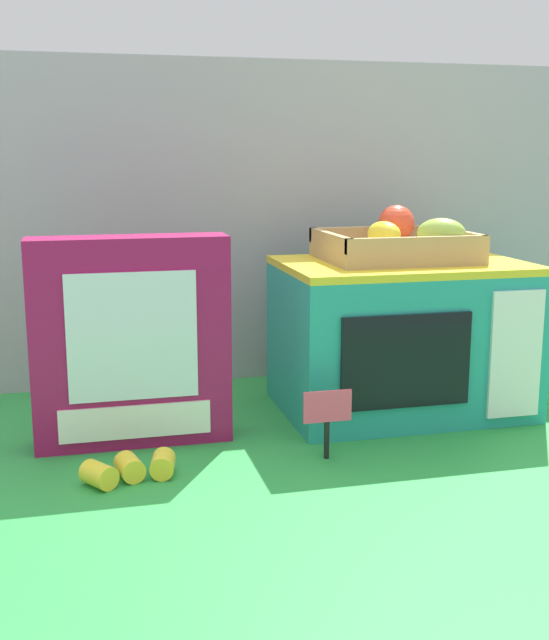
# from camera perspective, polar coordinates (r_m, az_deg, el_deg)

# --- Properties ---
(ground_plane) EXTENTS (1.70, 1.70, 0.00)m
(ground_plane) POSITION_cam_1_polar(r_m,az_deg,el_deg) (1.29, 0.58, -7.53)
(ground_plane) COLOR green
(ground_plane) RESTS_ON ground
(display_back_panel) EXTENTS (1.61, 0.03, 0.59)m
(display_back_panel) POSITION_cam_1_polar(r_m,az_deg,el_deg) (1.52, -2.30, 6.88)
(display_back_panel) COLOR #A0A3A8
(display_back_panel) RESTS_ON ground
(toy_microwave) EXTENTS (0.40, 0.28, 0.25)m
(toy_microwave) POSITION_cam_1_polar(r_m,az_deg,el_deg) (1.36, 8.95, -1.15)
(toy_microwave) COLOR teal
(toy_microwave) RESTS_ON ground
(food_groups_crate) EXTENTS (0.24, 0.20, 0.09)m
(food_groups_crate) POSITION_cam_1_polar(r_m,az_deg,el_deg) (1.36, 8.81, 5.35)
(food_groups_crate) COLOR tan
(food_groups_crate) RESTS_ON toy_microwave
(cookie_set_box) EXTENTS (0.29, 0.08, 0.31)m
(cookie_set_box) POSITION_cam_1_polar(r_m,az_deg,el_deg) (1.20, -10.15, -1.54)
(cookie_set_box) COLOR #99144C
(cookie_set_box) RESTS_ON ground
(price_sign) EXTENTS (0.07, 0.01, 0.10)m
(price_sign) POSITION_cam_1_polar(r_m,az_deg,el_deg) (1.14, 3.77, -6.66)
(price_sign) COLOR black
(price_sign) RESTS_ON ground
(loose_toy_banana) EXTENTS (0.13, 0.07, 0.03)m
(loose_toy_banana) POSITION_cam_1_polar(r_m,az_deg,el_deg) (1.10, -10.17, -10.35)
(loose_toy_banana) COLOR yellow
(loose_toy_banana) RESTS_ON ground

